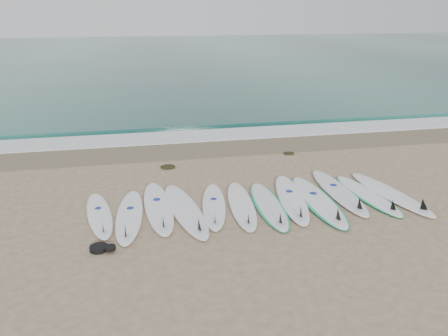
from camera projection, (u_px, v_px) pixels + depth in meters
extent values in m
plane|color=#967D61|center=(253.00, 204.00, 9.49)|extent=(120.00, 120.00, 0.00)
cube|color=#1F5B52|center=(160.00, 55.00, 39.38)|extent=(120.00, 55.00, 0.03)
cube|color=brown|center=(218.00, 148.00, 13.26)|extent=(120.00, 1.80, 0.01)
cube|color=silver|center=(210.00, 135.00, 14.54)|extent=(120.00, 1.40, 0.04)
cube|color=#1F5B52|center=(203.00, 123.00, 15.91)|extent=(120.00, 1.00, 0.10)
ellipsoid|color=white|center=(99.00, 214.00, 8.94)|extent=(0.83, 2.34, 0.07)
cone|color=black|center=(103.00, 226.00, 8.16)|extent=(0.23, 0.27, 0.24)
cylinder|color=navy|center=(98.00, 208.00, 9.12)|extent=(0.15, 0.15, 0.01)
ellipsoid|color=white|center=(129.00, 215.00, 8.90)|extent=(0.69, 2.57, 0.08)
cone|color=black|center=(125.00, 230.00, 7.98)|extent=(0.23, 0.28, 0.27)
cylinder|color=navy|center=(130.00, 208.00, 9.11)|extent=(0.16, 0.16, 0.01)
ellipsoid|color=white|center=(158.00, 206.00, 9.28)|extent=(0.70, 2.76, 0.09)
cone|color=black|center=(163.00, 220.00, 8.31)|extent=(0.25, 0.30, 0.29)
cylinder|color=navy|center=(157.00, 199.00, 9.50)|extent=(0.17, 0.17, 0.01)
ellipsoid|color=white|center=(185.00, 209.00, 9.14)|extent=(0.98, 2.87, 0.09)
cone|color=black|center=(199.00, 224.00, 8.18)|extent=(0.28, 0.33, 0.30)
ellipsoid|color=white|center=(214.00, 205.00, 9.36)|extent=(0.85, 2.44, 0.08)
cone|color=black|center=(215.00, 218.00, 8.49)|extent=(0.24, 0.28, 0.26)
cylinder|color=navy|center=(214.00, 199.00, 9.56)|extent=(0.16, 0.16, 0.01)
ellipsoid|color=white|center=(241.00, 204.00, 9.38)|extent=(0.75, 2.55, 0.08)
cone|color=black|center=(248.00, 217.00, 8.47)|extent=(0.24, 0.29, 0.27)
ellipsoid|color=silver|center=(269.00, 205.00, 9.37)|extent=(0.63, 2.50, 0.08)
ellipsoid|color=#0FBB77|center=(269.00, 205.00, 9.37)|extent=(0.71, 2.52, 0.06)
cone|color=black|center=(280.00, 217.00, 8.48)|extent=(0.22, 0.27, 0.26)
ellipsoid|color=white|center=(291.00, 198.00, 9.70)|extent=(0.99, 2.78, 0.09)
cone|color=black|center=(301.00, 211.00, 8.71)|extent=(0.27, 0.32, 0.29)
cylinder|color=navy|center=(289.00, 191.00, 9.93)|extent=(0.18, 0.18, 0.01)
ellipsoid|color=white|center=(318.00, 200.00, 9.58)|extent=(0.63, 2.82, 0.09)
ellipsoid|color=#0FBB77|center=(318.00, 200.00, 9.58)|extent=(0.73, 2.85, 0.06)
cone|color=black|center=(338.00, 214.00, 8.57)|extent=(0.24, 0.30, 0.30)
cylinder|color=navy|center=(313.00, 193.00, 9.81)|extent=(0.17, 0.17, 0.01)
ellipsoid|color=silver|center=(338.00, 191.00, 10.04)|extent=(0.62, 2.79, 0.09)
cone|color=black|center=(360.00, 203.00, 9.05)|extent=(0.24, 0.30, 0.30)
cylinder|color=navy|center=(333.00, 185.00, 10.27)|extent=(0.16, 0.16, 0.01)
ellipsoid|color=white|center=(367.00, 195.00, 9.87)|extent=(0.73, 2.45, 0.08)
ellipsoid|color=#0FBB77|center=(367.00, 195.00, 9.87)|extent=(0.81, 2.48, 0.06)
cone|color=black|center=(393.00, 205.00, 9.03)|extent=(0.23, 0.28, 0.26)
ellipsoid|color=white|center=(390.00, 193.00, 9.94)|extent=(0.97, 2.77, 0.09)
cone|color=black|center=(423.00, 204.00, 9.01)|extent=(0.27, 0.32, 0.29)
ellipsoid|color=black|center=(168.00, 167.00, 11.62)|extent=(0.40, 0.31, 0.08)
ellipsoid|color=black|center=(289.00, 153.00, 12.72)|extent=(0.32, 0.25, 0.06)
cylinder|color=black|center=(99.00, 248.00, 7.68)|extent=(0.32, 0.32, 0.08)
cylinder|color=black|center=(110.00, 248.00, 7.61)|extent=(0.20, 0.20, 0.06)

